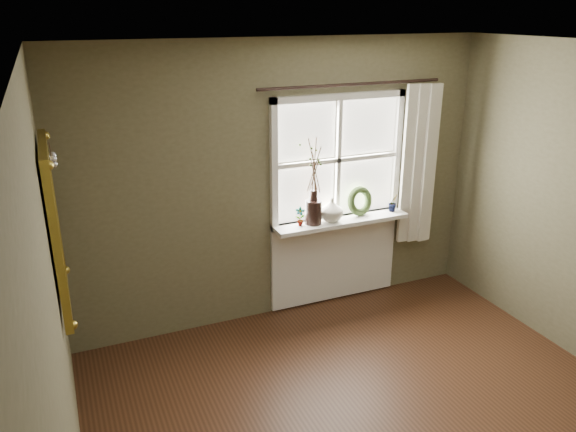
{
  "coord_description": "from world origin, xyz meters",
  "views": [
    {
      "loc": [
        -1.9,
        -2.31,
        2.82
      ],
      "look_at": [
        -0.25,
        1.55,
        1.26
      ],
      "focal_mm": 35.0,
      "sensor_mm": 36.0,
      "label": 1
    }
  ],
  "objects_px": {
    "wreath": "(360,204)",
    "cream_vase": "(332,209)",
    "dark_jug": "(313,212)",
    "gilt_mirror": "(54,225)"
  },
  "relations": [
    {
      "from": "cream_vase",
      "to": "wreath",
      "type": "height_order",
      "value": "wreath"
    },
    {
      "from": "cream_vase",
      "to": "gilt_mirror",
      "type": "bearing_deg",
      "value": -163.45
    },
    {
      "from": "dark_jug",
      "to": "cream_vase",
      "type": "height_order",
      "value": "dark_jug"
    },
    {
      "from": "wreath",
      "to": "gilt_mirror",
      "type": "xyz_separation_m",
      "value": [
        -2.73,
        -0.76,
        0.47
      ]
    },
    {
      "from": "dark_jug",
      "to": "cream_vase",
      "type": "distance_m",
      "value": 0.19
    },
    {
      "from": "cream_vase",
      "to": "gilt_mirror",
      "type": "distance_m",
      "value": 2.55
    },
    {
      "from": "cream_vase",
      "to": "gilt_mirror",
      "type": "height_order",
      "value": "gilt_mirror"
    },
    {
      "from": "dark_jug",
      "to": "cream_vase",
      "type": "bearing_deg",
      "value": 0.0
    },
    {
      "from": "wreath",
      "to": "cream_vase",
      "type": "bearing_deg",
      "value": 175.36
    },
    {
      "from": "dark_jug",
      "to": "gilt_mirror",
      "type": "height_order",
      "value": "gilt_mirror"
    }
  ]
}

